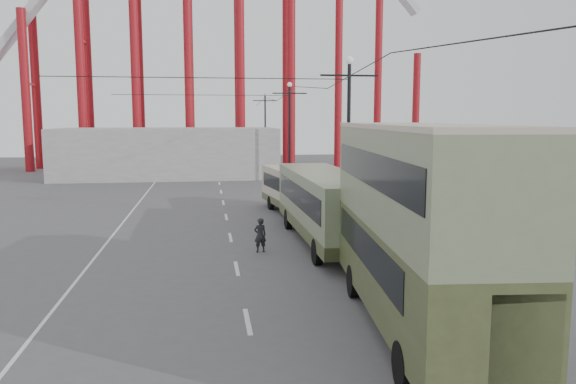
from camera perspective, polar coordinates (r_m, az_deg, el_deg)
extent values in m
plane|color=#505052|center=(13.63, 1.61, -18.65)|extent=(160.00, 160.00, 0.00)
cube|color=silver|center=(31.64, -6.11, -3.47)|extent=(0.15, 82.00, 0.01)
cube|color=silver|center=(33.46, 4.86, -2.86)|extent=(0.12, 120.00, 0.01)
cube|color=silver|center=(32.97, -16.67, -3.30)|extent=(0.12, 120.00, 0.01)
cylinder|color=black|center=(31.06, 6.15, 4.68)|extent=(0.20, 0.20, 9.00)
cylinder|color=black|center=(31.55, 6.04, -3.05)|extent=(0.44, 0.44, 0.50)
cube|color=black|center=(31.11, 6.25, 11.69)|extent=(3.20, 0.10, 0.10)
sphere|color=white|center=(31.18, 6.27, 13.15)|extent=(0.44, 0.44, 0.44)
cylinder|color=black|center=(52.64, 0.17, 5.86)|extent=(0.20, 0.20, 9.00)
cylinder|color=black|center=(52.93, 0.16, 1.26)|extent=(0.44, 0.44, 0.50)
cube|color=black|center=(52.67, 0.17, 10.00)|extent=(3.20, 0.10, 0.10)
sphere|color=white|center=(52.71, 0.17, 10.87)|extent=(0.44, 0.44, 0.44)
cylinder|color=black|center=(74.47, -2.33, 6.33)|extent=(0.20, 0.20, 9.00)
cylinder|color=black|center=(74.67, -2.31, 3.07)|extent=(0.44, 0.44, 0.50)
cube|color=black|center=(74.49, -2.35, 9.26)|extent=(3.20, 0.10, 0.10)
sphere|color=white|center=(74.51, -2.35, 9.87)|extent=(0.44, 0.44, 0.44)
cylinder|color=maroon|center=(70.00, -25.11, 9.25)|extent=(1.00, 1.00, 18.00)
cylinder|color=maroon|center=(73.84, -24.21, 9.17)|extent=(1.00, 1.00, 18.00)
cylinder|color=maroon|center=(68.88, -20.41, 13.29)|extent=(1.00, 1.00, 27.00)
cylinder|color=maroon|center=(72.78, -19.74, 12.98)|extent=(1.00, 1.00, 27.00)
cylinder|color=maroon|center=(68.57, -15.45, 17.31)|extent=(1.00, 1.00, 36.00)
cylinder|color=maroon|center=(72.48, -15.05, 16.78)|extent=(1.00, 1.00, 36.00)
cylinder|color=maroon|center=(70.51, 5.19, 14.80)|extent=(0.90, 0.90, 30.00)
cylinder|color=maroon|center=(71.43, 9.13, 11.42)|extent=(0.90, 0.90, 22.00)
cylinder|color=maroon|center=(72.90, 12.86, 8.10)|extent=(0.90, 0.90, 14.00)
cube|color=gray|center=(59.28, -12.04, 3.94)|extent=(22.00, 10.00, 5.00)
cube|color=#3C4324|center=(16.39, 12.86, -7.57)|extent=(3.66, 11.09, 2.40)
cube|color=black|center=(16.27, 12.91, -5.90)|extent=(3.51, 8.92, 0.98)
cube|color=#6C7959|center=(16.09, 13.00, -2.88)|extent=(3.68, 11.09, 0.33)
cube|color=#6C7959|center=(15.91, 13.14, 1.95)|extent=(3.66, 11.09, 2.40)
cube|color=black|center=(15.90, 13.15, 2.34)|extent=(3.65, 10.44, 0.93)
cube|color=#BBAD97|center=(15.84, 13.28, 6.50)|extent=(3.68, 11.09, 0.13)
cylinder|color=black|center=(19.32, 6.66, -8.98)|extent=(0.40, 1.11, 1.09)
cylinder|color=black|center=(19.88, 13.75, -8.67)|extent=(0.40, 1.11, 1.09)
cylinder|color=black|center=(13.32, 11.69, -16.87)|extent=(0.40, 1.11, 1.09)
cylinder|color=black|center=(14.12, 21.78, -15.80)|extent=(0.40, 1.11, 1.09)
cube|color=#6C7959|center=(27.15, 3.79, -1.18)|extent=(2.88, 12.07, 2.63)
cube|color=black|center=(27.09, 3.80, -0.26)|extent=(2.91, 10.76, 1.04)
cube|color=#3C4324|center=(27.33, 3.77, -3.34)|extent=(2.91, 12.07, 0.55)
cube|color=#6C7959|center=(26.98, 3.82, 1.76)|extent=(2.90, 12.07, 0.18)
cylinder|color=black|center=(30.43, 0.09, -2.83)|extent=(0.32, 1.10, 1.09)
cylinder|color=black|center=(30.91, 4.62, -2.69)|extent=(0.32, 1.10, 1.09)
cylinder|color=black|center=(23.48, 2.87, -5.95)|extent=(0.32, 1.10, 1.09)
cylinder|color=black|center=(24.09, 8.67, -5.68)|extent=(0.32, 1.10, 1.09)
cube|color=#BBAD97|center=(34.82, 0.91, 0.21)|extent=(3.50, 9.29, 2.18)
cube|color=black|center=(34.78, 0.91, 0.80)|extent=(3.38, 8.22, 0.86)
cube|color=#3C4324|center=(34.94, 0.91, -1.19)|extent=(3.53, 9.30, 0.45)
cube|color=#BBAD97|center=(34.69, 0.91, 2.11)|extent=(3.52, 9.30, 0.15)
cylinder|color=black|center=(36.95, -1.69, -1.15)|extent=(0.38, 0.93, 0.91)
cylinder|color=black|center=(37.51, 1.34, -1.01)|extent=(0.38, 0.93, 0.91)
cylinder|color=black|center=(32.12, 0.58, -2.45)|extent=(0.38, 0.93, 0.91)
cylinder|color=black|center=(32.76, 4.02, -2.28)|extent=(0.38, 0.93, 0.91)
imported|color=black|center=(25.37, -2.85, -4.40)|extent=(0.63, 0.48, 1.56)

